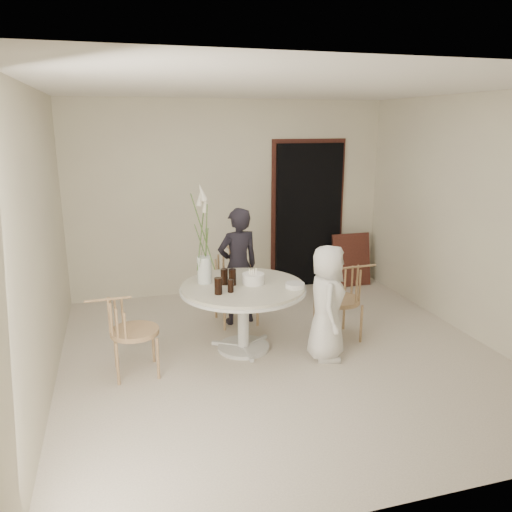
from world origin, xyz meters
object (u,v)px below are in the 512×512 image
object	(u,v)px
chair_right	(348,291)
boy	(327,303)
chair_left	(122,325)
flower_vase	(204,249)
girl	(238,266)
table	(243,295)
birthday_cake	(253,279)
chair_far	(233,274)

from	to	relation	value
chair_right	boy	size ratio (longest dim) A/B	0.70
chair_right	chair_left	distance (m)	2.48
chair_right	flower_vase	bearing A→B (deg)	-100.31
girl	boy	world-z (taller)	girl
table	flower_vase	size ratio (longest dim) A/B	1.25
chair_left	birthday_cake	distance (m)	1.41
chair_right	boy	world-z (taller)	boy
chair_right	girl	world-z (taller)	girl
table	boy	distance (m)	0.88
table	chair_far	xyz separation A→B (m)	(0.10, 0.90, -0.04)
table	chair_far	size ratio (longest dim) A/B	1.49
table	boy	world-z (taller)	boy
chair_far	girl	size ratio (longest dim) A/B	0.63
boy	flower_vase	xyz separation A→B (m)	(-1.15, 0.61, 0.50)
chair_far	chair_left	world-z (taller)	chair_far
chair_right	girl	bearing A→B (deg)	-128.57
girl	flower_vase	bearing A→B (deg)	36.79
chair_far	chair_right	xyz separation A→B (m)	(1.11, -0.90, -0.03)
chair_right	chair_left	xyz separation A→B (m)	(-2.47, -0.23, -0.02)
chair_left	flower_vase	xyz separation A→B (m)	(0.88, 0.42, 0.58)
chair_far	flower_vase	distance (m)	1.00
chair_right	birthday_cake	xyz separation A→B (m)	(-1.10, 0.01, 0.24)
girl	chair_left	bearing A→B (deg)	24.12
table	girl	world-z (taller)	girl
chair_right	girl	xyz separation A→B (m)	(-1.08, 0.76, 0.17)
chair_right	flower_vase	distance (m)	1.70
chair_far	table	bearing A→B (deg)	-99.34
chair_far	birthday_cake	bearing A→B (deg)	-92.09
chair_right	chair_left	bearing A→B (deg)	-88.07
table	chair_right	xyz separation A→B (m)	(1.22, -0.00, -0.07)
chair_right	boy	bearing A→B (deg)	-49.84
flower_vase	birthday_cake	bearing A→B (deg)	-20.10
girl	flower_vase	xyz separation A→B (m)	(-0.51, -0.57, 0.39)
table	birthday_cake	xyz separation A→B (m)	(0.11, 0.01, 0.17)
table	chair_left	xyz separation A→B (m)	(-1.25, -0.24, -0.09)
chair_right	girl	size ratio (longest dim) A/B	0.59
birthday_cake	boy	bearing A→B (deg)	-33.43
birthday_cake	flower_vase	distance (m)	0.61
flower_vase	table	bearing A→B (deg)	-26.61
boy	chair_left	bearing A→B (deg)	103.63
table	girl	bearing A→B (deg)	79.97
chair_left	girl	size ratio (longest dim) A/B	0.57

